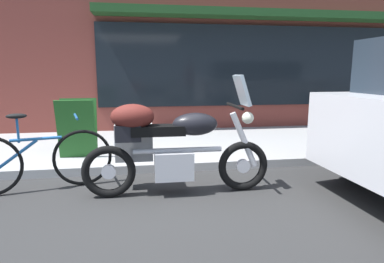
% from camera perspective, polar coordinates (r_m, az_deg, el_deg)
% --- Properties ---
extents(ground_plane, '(80.00, 80.00, 0.00)m').
position_cam_1_polar(ground_plane, '(3.64, -8.48, -12.43)').
color(ground_plane, '#2D2D2D').
extents(touring_motorcycle, '(2.17, 0.68, 1.38)m').
position_cam_1_polar(touring_motorcycle, '(3.74, -4.65, -2.19)').
color(touring_motorcycle, black).
rests_on(touring_motorcycle, ground_plane).
extents(parked_bicycle, '(1.68, 0.57, 0.94)m').
position_cam_1_polar(parked_bicycle, '(4.27, -25.54, -4.48)').
color(parked_bicycle, black).
rests_on(parked_bicycle, ground_plane).
extents(sandwich_board_sign, '(0.55, 0.40, 0.89)m').
position_cam_1_polar(sandwich_board_sign, '(5.25, -19.50, 0.58)').
color(sandwich_board_sign, '#1E511E').
rests_on(sandwich_board_sign, sidewalk_curb).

